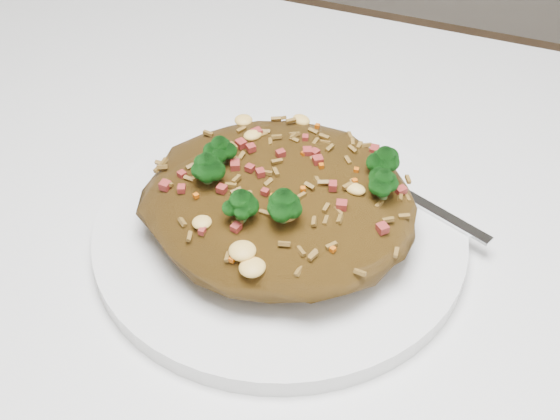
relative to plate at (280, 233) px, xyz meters
The scene contains 3 objects.
plate is the anchor object (origin of this frame).
fried_rice 0.04m from the plate, 43.61° to the right, with size 0.19×0.17×0.07m.
fork 0.10m from the plate, 40.55° to the left, with size 0.16×0.08×0.00m.
Camera 1 is at (0.07, -0.29, 1.14)m, focal length 50.00 mm.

